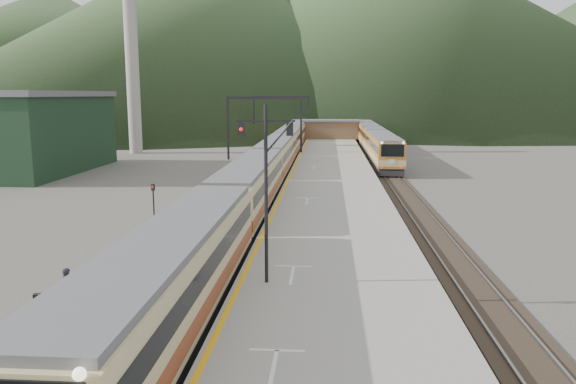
# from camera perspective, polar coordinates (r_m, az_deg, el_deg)

# --- Properties ---
(ground) EXTENTS (400.00, 400.00, 0.00)m
(ground) POSITION_cam_1_polar(r_m,az_deg,el_deg) (18.53, -13.20, -16.76)
(ground) COLOR #47423D
(ground) RESTS_ON ground
(track_main) EXTENTS (2.60, 200.00, 0.23)m
(track_main) POSITION_cam_1_polar(r_m,az_deg,el_deg) (56.60, -1.23, 1.59)
(track_main) COLOR black
(track_main) RESTS_ON ground
(track_far) EXTENTS (2.60, 200.00, 0.23)m
(track_far) POSITION_cam_1_polar(r_m,az_deg,el_deg) (57.28, -6.21, 1.64)
(track_far) COLOR black
(track_far) RESTS_ON ground
(track_second) EXTENTS (2.60, 200.00, 0.23)m
(track_second) POSITION_cam_1_polar(r_m,az_deg,el_deg) (56.72, 10.43, 1.45)
(track_second) COLOR black
(track_second) RESTS_ON ground
(platform) EXTENTS (8.00, 100.00, 1.00)m
(platform) POSITION_cam_1_polar(r_m,az_deg,el_deg) (54.33, 4.47, 1.68)
(platform) COLOR gray
(platform) RESTS_ON ground
(gantry_near) EXTENTS (9.55, 0.25, 8.00)m
(gantry_near) POSITION_cam_1_polar(r_m,az_deg,el_deg) (71.27, -2.43, 7.75)
(gantry_near) COLOR black
(gantry_near) RESTS_ON ground
(gantry_far) EXTENTS (9.55, 0.25, 8.00)m
(gantry_far) POSITION_cam_1_polar(r_m,az_deg,el_deg) (96.14, -0.73, 8.31)
(gantry_far) COLOR black
(gantry_far) RESTS_ON ground
(warehouse) EXTENTS (14.50, 20.50, 8.60)m
(warehouse) POSITION_cam_1_polar(r_m,az_deg,el_deg) (66.74, -25.88, 5.54)
(warehouse) COLOR black
(warehouse) RESTS_ON ground
(smokestack) EXTENTS (1.80, 1.80, 30.00)m
(smokestack) POSITION_cam_1_polar(r_m,az_deg,el_deg) (82.66, -15.63, 14.23)
(smokestack) COLOR #9E998E
(smokestack) RESTS_ON ground
(station_shed) EXTENTS (9.40, 4.40, 3.10)m
(station_shed) POSITION_cam_1_polar(r_m,az_deg,el_deg) (93.94, 4.35, 6.40)
(station_shed) COLOR brown
(station_shed) RESTS_ON platform
(hill_a) EXTENTS (180.00, 180.00, 60.00)m
(hill_a) POSITION_cam_1_polar(r_m,az_deg,el_deg) (211.80, -8.59, 15.68)
(hill_a) COLOR #294320
(hill_a) RESTS_ON ground
(hill_b) EXTENTS (220.00, 220.00, 75.00)m
(hill_b) POSITION_cam_1_polar(r_m,az_deg,el_deg) (248.75, 10.19, 16.49)
(hill_b) COLOR #294320
(hill_b) RESTS_ON ground
(hill_d) EXTENTS (200.00, 200.00, 55.00)m
(hill_d) POSITION_cam_1_polar(r_m,az_deg,el_deg) (285.41, -22.57, 13.02)
(hill_d) COLOR #294320
(hill_d) RESTS_ON ground
(main_train) EXTENTS (2.79, 95.82, 3.41)m
(main_train) POSITION_cam_1_polar(r_m,az_deg,el_deg) (57.02, -1.17, 3.55)
(main_train) COLOR tan
(main_train) RESTS_ON track_main
(second_train) EXTENTS (2.71, 55.67, 3.31)m
(second_train) POSITION_cam_1_polar(r_m,az_deg,el_deg) (83.59, 8.43, 5.43)
(second_train) COLOR #B8772B
(second_train) RESTS_ON track_second
(signal_mast) EXTENTS (2.19, 0.42, 6.85)m
(signal_mast) POSITION_cam_1_polar(r_m,az_deg,el_deg) (21.22, -2.25, 1.63)
(signal_mast) COLOR black
(signal_mast) RESTS_ON platform
(short_signal_a) EXTENTS (0.24, 0.20, 2.27)m
(short_signal_a) POSITION_cam_1_polar(r_m,az_deg,el_deg) (19.13, -23.97, -11.71)
(short_signal_a) COLOR black
(short_signal_a) RESTS_ON ground
(short_signal_b) EXTENTS (0.23, 0.17, 2.27)m
(short_signal_b) POSITION_cam_1_polar(r_m,az_deg,el_deg) (45.75, -6.76, 1.31)
(short_signal_b) COLOR black
(short_signal_b) RESTS_ON ground
(short_signal_c) EXTENTS (0.24, 0.19, 2.27)m
(short_signal_c) POSITION_cam_1_polar(r_m,az_deg,el_deg) (38.99, -13.53, -0.38)
(short_signal_c) COLOR black
(short_signal_c) RESTS_ON ground
(worker) EXTENTS (0.71, 0.60, 1.65)m
(worker) POSITION_cam_1_polar(r_m,az_deg,el_deg) (23.63, -21.47, -9.08)
(worker) COLOR #1F2231
(worker) RESTS_ON ground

